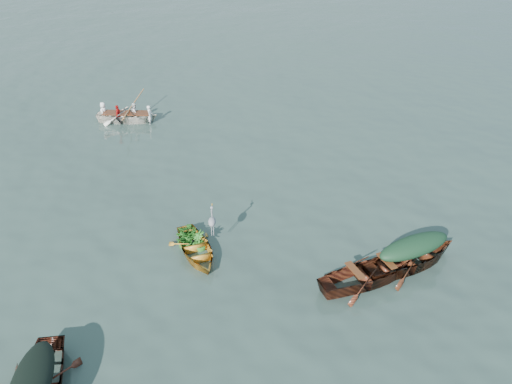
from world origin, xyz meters
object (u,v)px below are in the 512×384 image
yellow_dinghy (196,255)px  open_wooden_boat (368,282)px  heron (212,226)px  green_tarp_boat (410,266)px  rowed_boat (128,122)px

yellow_dinghy → open_wooden_boat: bearing=-37.5°
heron → open_wooden_boat: bearing=-42.2°
open_wooden_boat → heron: heron is taller
yellow_dinghy → heron: heron is taller
yellow_dinghy → heron: bearing=5.2°
green_tarp_boat → open_wooden_boat: (-1.32, -0.62, 0.00)m
yellow_dinghy → open_wooden_boat: size_ratio=0.70×
green_tarp_boat → heron: (-5.62, 0.92, 0.84)m
rowed_boat → heron: bearing=-151.5°
yellow_dinghy → open_wooden_boat: 4.96m
green_tarp_boat → yellow_dinghy: bearing=58.6°
yellow_dinghy → rowed_boat: (-3.92, 9.75, 0.00)m
open_wooden_boat → rowed_boat: (-8.71, 11.03, 0.00)m
open_wooden_boat → rowed_boat: open_wooden_boat is taller
yellow_dinghy → green_tarp_boat: green_tarp_boat is taller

